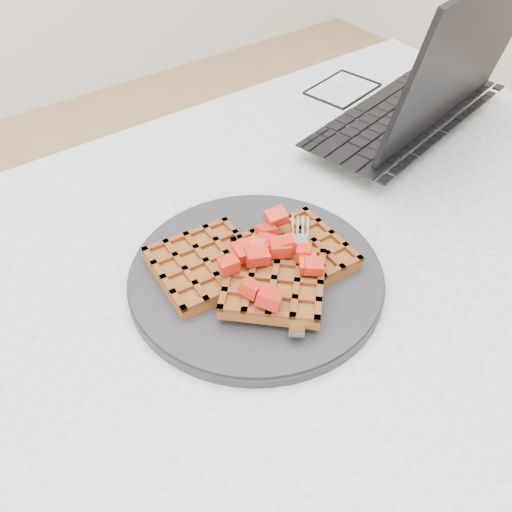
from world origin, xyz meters
name	(u,v)px	position (x,y,z in m)	size (l,w,h in m)	color
table	(282,329)	(0.00, 0.00, 0.64)	(1.20, 0.80, 0.75)	silver
plate	(256,276)	(-0.04, 0.00, 0.76)	(0.30, 0.30, 0.02)	black
waffles	(258,266)	(-0.04, 0.00, 0.78)	(0.22, 0.21, 0.03)	brown
strawberry_pile	(256,247)	(-0.04, 0.00, 0.80)	(0.15, 0.15, 0.02)	#9A0700
fork	(298,271)	(-0.01, -0.03, 0.77)	(0.02, 0.18, 0.02)	silver
laptop	(391,100)	(0.35, 0.17, 0.79)	(0.42, 0.35, 0.26)	black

